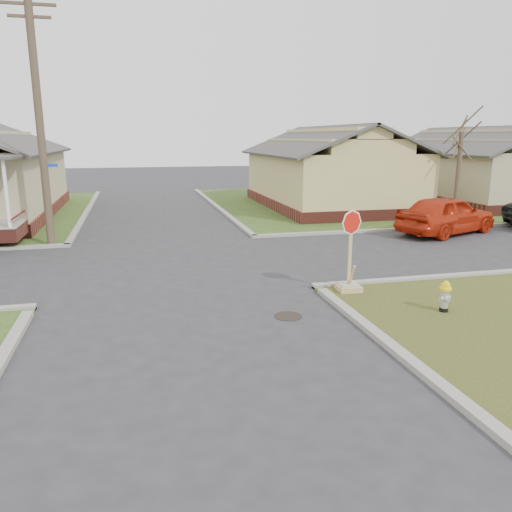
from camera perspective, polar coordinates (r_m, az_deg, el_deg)
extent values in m
plane|color=#2B2B2E|center=(11.57, -7.60, -6.93)|extent=(120.00, 120.00, 0.00)
cube|color=#2B4819|center=(37.13, 24.89, 6.05)|extent=(37.00, 19.00, 0.05)
cylinder|color=black|center=(11.53, 3.69, -6.88)|extent=(0.64, 0.64, 0.01)
cube|color=maroon|center=(29.70, 8.27, 6.13)|extent=(7.20, 11.20, 0.60)
cube|color=tan|center=(29.55, 8.38, 9.21)|extent=(7.00, 11.00, 2.60)
cube|color=maroon|center=(34.70, 23.87, 6.17)|extent=(7.20, 11.20, 0.60)
cube|color=tan|center=(34.57, 24.12, 8.80)|extent=(7.00, 11.00, 2.60)
cylinder|color=#3E3224|center=(19.95, -23.49, 13.79)|extent=(0.28, 0.28, 9.00)
cube|color=#3E3224|center=(20.42, -24.61, 24.74)|extent=(1.80, 0.10, 0.10)
cube|color=#3E3224|center=(20.34, -24.49, 23.65)|extent=(1.40, 0.10, 0.10)
cylinder|color=#3E3224|center=(25.93, 22.07, 8.37)|extent=(0.22, 0.22, 4.20)
cylinder|color=black|center=(12.47, 20.65, -5.73)|extent=(0.20, 0.20, 0.09)
cylinder|color=silver|center=(12.39, 20.75, -4.60)|extent=(0.18, 0.18, 0.42)
sphere|color=silver|center=(12.33, 20.83, -3.66)|extent=(0.18, 0.18, 0.18)
cylinder|color=yellow|center=(12.32, 20.85, -3.49)|extent=(0.28, 0.28, 0.06)
cylinder|color=yellow|center=(12.30, 20.87, -3.21)|extent=(0.20, 0.20, 0.09)
sphere|color=yellow|center=(12.28, 20.90, -2.96)|extent=(0.14, 0.14, 0.14)
cube|color=tan|center=(13.44, 10.51, -3.58)|extent=(0.60, 0.60, 0.14)
cube|color=#A39E95|center=(13.42, 10.53, -3.21)|extent=(0.48, 0.48, 0.04)
cube|color=tan|center=(13.18, 10.71, 0.73)|extent=(0.09, 0.04, 2.02)
cylinder|color=red|center=(13.01, 10.92, 3.79)|extent=(0.54, 0.24, 0.58)
cylinder|color=white|center=(13.02, 10.89, 3.80)|extent=(0.61, 0.27, 0.65)
imported|color=#B6250D|center=(22.52, 20.93, 4.43)|extent=(5.22, 3.53, 1.65)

